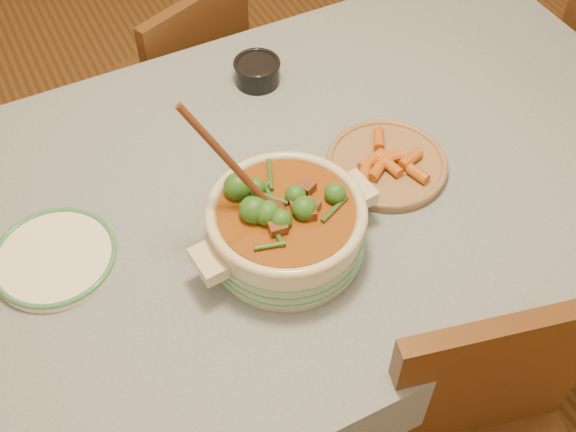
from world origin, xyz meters
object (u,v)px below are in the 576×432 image
object	(u,v)px
condiment_bowl	(257,70)
chair_far	(182,84)
white_plate	(55,257)
stew_casserole	(286,225)
fried_plate	(387,162)
dining_table	(323,197)

from	to	relation	value
condiment_bowl	chair_far	xyz separation A→B (m)	(-0.07, 0.41, -0.33)
white_plate	chair_far	distance (m)	0.95
condiment_bowl	stew_casserole	bearing A→B (deg)	-109.00
white_plate	stew_casserole	bearing A→B (deg)	-23.12
white_plate	fried_plate	distance (m)	0.73
fried_plate	chair_far	xyz separation A→B (m)	(-0.20, 0.81, -0.31)
stew_casserole	fried_plate	distance (m)	0.32
stew_casserole	fried_plate	xyz separation A→B (m)	(0.30, 0.10, -0.06)
dining_table	chair_far	bearing A→B (deg)	95.84
chair_far	fried_plate	bearing A→B (deg)	82.99
dining_table	condiment_bowl	distance (m)	0.36
white_plate	condiment_bowl	world-z (taller)	condiment_bowl
white_plate	fried_plate	bearing A→B (deg)	-6.47
stew_casserole	fried_plate	world-z (taller)	stew_casserole
condiment_bowl	fried_plate	world-z (taller)	condiment_bowl
dining_table	condiment_bowl	bearing A→B (deg)	90.56
chair_far	stew_casserole	bearing A→B (deg)	62.85
condiment_bowl	chair_far	distance (m)	0.54
dining_table	stew_casserole	bearing A→B (deg)	-138.06
dining_table	stew_casserole	distance (m)	0.29
chair_far	white_plate	bearing A→B (deg)	33.26
dining_table	stew_casserole	xyz separation A→B (m)	(-0.17, -0.16, 0.17)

